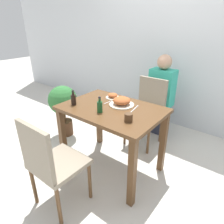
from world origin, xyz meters
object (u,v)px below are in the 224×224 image
at_px(food_plate, 122,102).
at_px(condiment_bottle, 73,99).
at_px(person_figure, 161,96).
at_px(side_plate, 113,96).
at_px(sauce_bottle, 100,106).
at_px(chair_near, 51,162).
at_px(chair_far, 147,108).
at_px(potted_plant_left, 63,104).
at_px(drink_cup, 129,117).

relative_size(food_plate, condiment_bottle, 1.60).
xyz_separation_m(food_plate, person_figure, (0.01, 0.97, -0.22)).
xyz_separation_m(food_plate, condiment_bottle, (-0.41, -0.30, 0.02)).
height_order(side_plate, sauce_bottle, sauce_bottle).
relative_size(chair_near, condiment_bottle, 5.42).
bearing_deg(person_figure, chair_far, -94.15).
bearing_deg(potted_plant_left, sauce_bottle, -17.76).
distance_m(chair_near, food_plate, 0.91).
bearing_deg(sauce_bottle, person_figure, 86.75).
bearing_deg(drink_cup, chair_near, -121.46).
bearing_deg(chair_far, sauce_bottle, -92.90).
height_order(side_plate, condiment_bottle, condiment_bottle).
distance_m(condiment_bottle, potted_plant_left, 0.80).
bearing_deg(potted_plant_left, chair_near, -43.62).
xyz_separation_m(chair_near, condiment_bottle, (-0.30, 0.56, 0.32)).
bearing_deg(person_figure, condiment_bottle, -108.06).
distance_m(side_plate, condiment_bottle, 0.46).
xyz_separation_m(sauce_bottle, person_figure, (0.07, 1.25, -0.24)).
height_order(sauce_bottle, condiment_bottle, same).
height_order(chair_near, chair_far, same).
height_order(food_plate, sauce_bottle, sauce_bottle).
height_order(food_plate, drink_cup, food_plate).
bearing_deg(food_plate, potted_plant_left, 177.70).
distance_m(chair_near, drink_cup, 0.76).
bearing_deg(condiment_bottle, chair_far, 67.27).
bearing_deg(person_figure, sauce_bottle, -93.25).
xyz_separation_m(drink_cup, person_figure, (-0.26, 1.23, -0.22)).
relative_size(chair_far, sauce_bottle, 5.42).
bearing_deg(sauce_bottle, chair_near, -93.92).
relative_size(chair_far, side_plate, 5.58).
distance_m(drink_cup, potted_plant_left, 1.38).
bearing_deg(chair_near, person_figure, -93.46).
xyz_separation_m(condiment_bottle, potted_plant_left, (-0.64, 0.34, -0.33)).
bearing_deg(chair_near, condiment_bottle, -61.32).
bearing_deg(drink_cup, person_figure, 101.72).
bearing_deg(potted_plant_left, drink_cup, -12.95).
bearing_deg(side_plate, condiment_bottle, -116.89).
distance_m(chair_near, condiment_bottle, 0.71).
xyz_separation_m(food_plate, drink_cup, (0.26, -0.26, -0.00)).
distance_m(chair_near, potted_plant_left, 1.31).
bearing_deg(potted_plant_left, side_plate, 4.38).
bearing_deg(condiment_bottle, food_plate, 36.29).
bearing_deg(drink_cup, sauce_bottle, -177.56).
height_order(chair_far, food_plate, chair_far).
relative_size(chair_near, food_plate, 3.39).
bearing_deg(sauce_bottle, potted_plant_left, 162.24).
height_order(drink_cup, sauce_bottle, sauce_bottle).
bearing_deg(condiment_bottle, person_figure, 71.94).
bearing_deg(drink_cup, chair_far, 107.47).
height_order(side_plate, potted_plant_left, side_plate).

